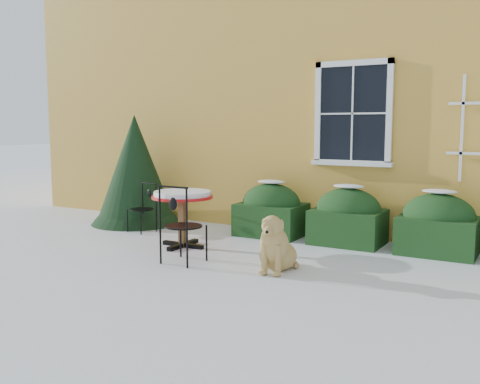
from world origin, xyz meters
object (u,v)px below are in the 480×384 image
Objects in this scene: bistro_table at (182,201)px; dog at (276,248)px; evergreen_shrub at (136,180)px; patio_chair_far at (143,207)px; patio_chair_near at (181,224)px.

dog is at bearing -16.46° from bistro_table.
evergreen_shrub is 0.93m from patio_chair_far.
patio_chair_near is at bearing -28.35° from patio_chair_far.
evergreen_shrub reaches higher than bistro_table.
evergreen_shrub reaches higher than patio_chair_far.
patio_chair_near reaches higher than patio_chair_far.
evergreen_shrub is at bearing 145.90° from dog.
bistro_table is at bearing 154.24° from dog.
patio_chair_far is (0.63, -0.55, -0.39)m from evergreen_shrub.
patio_chair_near is (2.45, -1.96, -0.28)m from evergreen_shrub.
patio_chair_far is 0.99× the size of dog.
evergreen_shrub is at bearing -37.48° from patio_chair_near.
dog is (3.69, -1.70, -0.50)m from evergreen_shrub.
bistro_table is at bearing -16.84° from patio_chair_far.
dog is (1.78, -0.53, -0.40)m from bistro_table.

